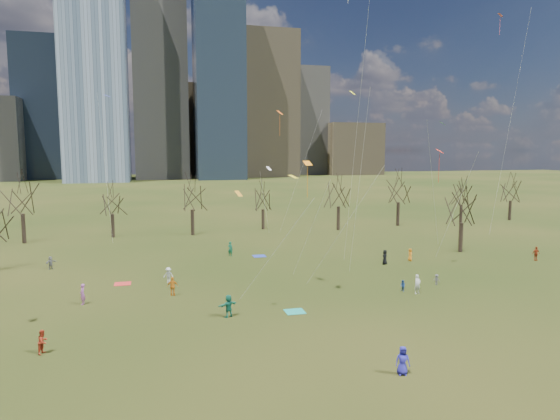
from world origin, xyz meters
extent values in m
plane|color=black|center=(0.00, 0.00, 0.00)|extent=(500.00, 500.00, 0.00)
cube|color=slate|center=(-35.00, 190.00, 59.00)|extent=(26.00, 26.00, 118.00)
cube|color=slate|center=(-8.00, 205.00, 47.50)|extent=(24.00, 24.00, 95.00)
cube|color=#384C66|center=(18.00, 195.00, 52.50)|extent=(22.00, 22.00, 105.00)
cube|color=#726347|center=(45.00, 215.00, 36.00)|extent=(28.00, 28.00, 72.00)
cube|color=#384C66|center=(-60.00, 220.00, 32.50)|extent=(25.00, 25.00, 65.00)
cube|color=slate|center=(70.00, 230.00, 29.00)|extent=(22.00, 22.00, 58.00)
cube|color=#726347|center=(5.00, 240.00, 24.00)|extent=(30.00, 30.00, 48.00)
cube|color=#726347|center=(95.00, 225.00, 14.00)|extent=(30.00, 28.00, 28.00)
cylinder|color=black|center=(-31.00, 39.00, 2.14)|extent=(0.55, 0.55, 4.28)
cylinder|color=black|center=(-19.00, 41.00, 1.80)|extent=(0.52, 0.52, 3.60)
cylinder|color=black|center=(-7.00, 40.00, 2.02)|extent=(0.54, 0.54, 4.05)
cylinder|color=black|center=(5.00, 43.00, 1.69)|extent=(0.51, 0.51, 3.38)
cylinder|color=black|center=(17.00, 39.00, 1.98)|extent=(0.54, 0.54, 3.96)
cylinder|color=black|center=(29.00, 41.00, 2.07)|extent=(0.54, 0.54, 4.14)
cylinder|color=black|center=(41.00, 40.00, 1.75)|extent=(0.52, 0.52, 3.51)
cylinder|color=black|center=(53.00, 42.00, 1.87)|extent=(0.53, 0.53, 3.74)
cylinder|color=black|center=(26.00, 18.00, 1.91)|extent=(0.53, 0.53, 3.83)
cube|color=teal|center=(-1.86, -0.15, 0.01)|extent=(1.60, 1.50, 0.03)
cube|color=#253BAE|center=(-0.15, 21.90, 0.01)|extent=(1.60, 1.50, 0.03)
cube|color=red|center=(-16.11, 12.43, 0.01)|extent=(1.60, 1.50, 0.03)
imported|color=#2C29B4|center=(1.11, -12.90, 0.87)|extent=(0.96, 0.75, 1.73)
imported|color=silver|center=(10.62, 2.05, 0.91)|extent=(0.76, 0.60, 1.82)
imported|color=#A92E18|center=(-20.19, -4.24, 0.80)|extent=(0.87, 0.96, 1.61)
imported|color=slate|center=(14.07, 4.37, 0.53)|extent=(0.70, 0.78, 1.05)
imported|color=orange|center=(-11.42, 7.06, 0.88)|extent=(1.09, 0.63, 1.76)
imported|color=#19735B|center=(-7.34, -0.07, 0.91)|extent=(1.76, 1.21, 1.82)
imported|color=black|center=(13.10, 13.78, 0.86)|extent=(0.97, 0.99, 1.72)
imported|color=#A452A2|center=(-19.08, 6.34, 0.90)|extent=(0.50, 0.70, 1.81)
imported|color=#224996|center=(9.69, 3.10, 0.53)|extent=(0.48, 0.58, 1.07)
imported|color=silver|center=(-11.65, 11.78, 0.78)|extent=(1.13, 0.84, 1.57)
imported|color=#B03A19|center=(31.74, 11.14, 0.85)|extent=(1.01, 0.45, 1.70)
imported|color=slate|center=(-24.25, 20.98, 0.73)|extent=(1.24, 1.29, 1.47)
imported|color=orange|center=(16.89, 14.75, 0.75)|extent=(0.58, 0.80, 1.51)
imported|color=#166648|center=(-3.66, 22.92, 0.92)|extent=(0.79, 0.78, 1.84)
plane|color=orange|center=(0.17, 3.03, 12.14)|extent=(0.99, 0.91, 0.40)
cylinder|color=silver|center=(2.07, -0.53, 6.77)|extent=(3.82, 7.14, 10.75)
cylinder|color=orange|center=(0.17, 3.03, 10.51)|extent=(0.04, 0.04, 2.70)
plane|color=#FDFF28|center=(5.69, 6.54, 18.67)|extent=(0.81, 0.79, 0.41)
cylinder|color=silver|center=(5.56, 4.28, 10.03)|extent=(0.27, 4.53, 17.27)
plane|color=red|center=(17.46, 10.11, 13.17)|extent=(1.24, 1.23, 0.47)
cylinder|color=silver|center=(17.45, 6.73, 7.29)|extent=(0.02, 6.77, 11.78)
cylinder|color=red|center=(17.46, 10.11, 11.32)|extent=(0.04, 0.04, 3.15)
cylinder|color=silver|center=(6.61, 7.35, 15.99)|extent=(0.97, 8.30, 29.19)
plane|color=green|center=(22.25, 17.30, 16.57)|extent=(1.10, 1.15, 0.48)
cylinder|color=silver|center=(19.36, 14.29, 8.98)|extent=(5.81, 6.04, 15.18)
plane|color=blue|center=(-18.10, 28.31, 20.02)|extent=(1.11, 1.12, 0.26)
cylinder|color=silver|center=(-18.50, 26.44, 10.71)|extent=(0.81, 3.75, 18.62)
plane|color=orange|center=(4.88, 31.14, 18.59)|extent=(1.33, 1.34, 0.61)
cylinder|color=silver|center=(7.04, 28.22, 9.99)|extent=(4.33, 5.87, 17.19)
cylinder|color=orange|center=(4.88, 31.14, 16.77)|extent=(0.04, 0.04, 3.00)
plane|color=orange|center=(-6.44, -0.11, 9.89)|extent=(0.83, 0.79, 0.44)
cylinder|color=silver|center=(-4.13, -2.50, 5.64)|extent=(4.65, 4.80, 8.50)
plane|color=#E3537A|center=(33.31, 21.90, 31.42)|extent=(0.72, 0.85, 0.48)
cylinder|color=silver|center=(34.02, 19.86, 16.41)|extent=(1.45, 4.10, 30.02)
cylinder|color=#E3537A|center=(33.31, 21.90, 30.00)|extent=(0.04, 0.04, 2.40)
plane|color=white|center=(3.28, 31.21, 10.68)|extent=(1.03, 0.97, 0.56)
cylinder|color=silver|center=(1.56, 26.28, 6.04)|extent=(3.45, 9.89, 9.29)
plane|color=yellow|center=(-0.11, 6.59, 10.79)|extent=(1.29, 1.28, 0.31)
cylinder|color=silver|center=(0.81, 4.02, 6.10)|extent=(1.85, 5.15, 9.40)
camera|label=1|loc=(-12.96, -38.44, 13.23)|focal=32.00mm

